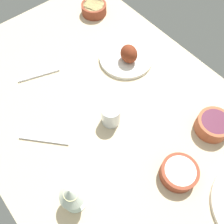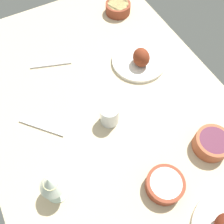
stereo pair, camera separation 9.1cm
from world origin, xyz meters
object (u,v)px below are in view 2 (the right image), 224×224
at_px(plate_far_side, 140,60).
at_px(bowl_cream, 165,184).
at_px(wine_glass, 51,184).
at_px(water_tumbler, 109,115).
at_px(fork_loose, 51,65).
at_px(spoon_loose, 41,128).
at_px(bowl_onions, 212,143).
at_px(bowl_pasta, 118,8).

bearing_deg(plate_far_side, bowl_cream, 157.64).
bearing_deg(wine_glass, plate_far_side, -56.43).
height_order(water_tumbler, fork_loose, water_tumbler).
bearing_deg(spoon_loose, bowl_onions, -167.07).
xyz_separation_m(water_tumbler, fork_loose, (0.34, 0.09, -0.04)).
bearing_deg(fork_loose, plate_far_side, -7.81).
bearing_deg(bowl_onions, water_tumbler, 45.37).
relative_size(bowl_onions, bowl_cream, 1.00).
xyz_separation_m(wine_glass, water_tumbler, (0.15, -0.26, -0.06)).
bearing_deg(wine_glass, spoon_loose, -7.80).
relative_size(water_tumbler, spoon_loose, 0.47).
bearing_deg(bowl_pasta, plate_far_side, 166.83).
distance_m(plate_far_side, bowl_onions, 0.43).
bearing_deg(fork_loose, bowl_cream, -59.68).
bearing_deg(bowl_cream, water_tumbler, 7.84).
bearing_deg(plate_far_side, water_tumbler, 127.65).
xyz_separation_m(water_tumbler, spoon_loose, (0.09, 0.23, -0.04)).
bearing_deg(plate_far_side, bowl_onions, -177.32).
bearing_deg(bowl_onions, plate_far_side, 2.68).
bearing_deg(fork_loose, bowl_onions, -41.21).
bearing_deg(bowl_cream, wine_glass, 64.77).
xyz_separation_m(wine_glass, fork_loose, (0.49, -0.17, -0.10)).
xyz_separation_m(bowl_cream, fork_loose, (0.63, 0.13, -0.02)).
distance_m(wine_glass, spoon_loose, 0.25).
relative_size(bowl_pasta, spoon_loose, 0.67).
bearing_deg(bowl_pasta, bowl_onions, 175.82).
bearing_deg(fork_loose, wine_glass, -90.56).
relative_size(bowl_cream, water_tumbler, 1.44).
bearing_deg(water_tumbler, spoon_loose, 69.55).
xyz_separation_m(plate_far_side, water_tumbler, (-0.18, 0.23, 0.02)).
bearing_deg(spoon_loose, plate_far_side, -120.69).
xyz_separation_m(bowl_cream, wine_glass, (0.14, 0.30, 0.07)).
relative_size(wine_glass, spoon_loose, 0.80).
distance_m(plate_far_side, fork_loose, 0.36).
bearing_deg(bowl_onions, bowl_cream, 100.54).
distance_m(bowl_onions, spoon_loose, 0.59).
height_order(plate_far_side, wine_glass, wine_glass).
xyz_separation_m(plate_far_side, bowl_pasta, (0.32, -0.07, 0.00)).
distance_m(bowl_cream, wine_glass, 0.34).
bearing_deg(bowl_cream, spoon_loose, 35.63).
bearing_deg(fork_loose, water_tumbler, -56.30).
relative_size(wine_glass, fork_loose, 0.84).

